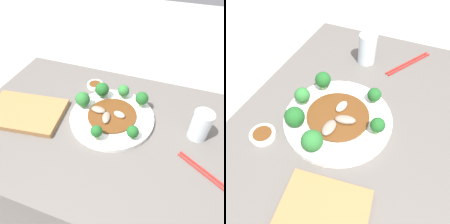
{
  "view_description": "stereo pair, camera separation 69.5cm",
  "coord_description": "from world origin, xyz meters",
  "views": [
    {
      "loc": [
        0.2,
        -0.51,
        1.32
      ],
      "look_at": [
        0.01,
        0.05,
        0.76
      ],
      "focal_mm": 35.0,
      "sensor_mm": 36.0,
      "label": 1
    },
    {
      "loc": [
        -0.37,
        -0.12,
        1.23
      ],
      "look_at": [
        0.01,
        0.05,
        0.76
      ],
      "focal_mm": 35.0,
      "sensor_mm": 36.0,
      "label": 2
    }
  ],
  "objects": [
    {
      "name": "plate",
      "position": [
        0.01,
        0.05,
        0.73
      ],
      "size": [
        0.32,
        0.32,
        0.02
      ],
      "color": "white",
      "rests_on": "table"
    },
    {
      "name": "broccoli_northwest",
      "position": [
        -0.07,
        0.14,
        0.78
      ],
      "size": [
        0.06,
        0.06,
        0.06
      ],
      "color": "#70A356",
      "rests_on": "plate"
    },
    {
      "name": "ground_plane",
      "position": [
        0.0,
        0.0,
        0.0
      ],
      "size": [
        8.0,
        8.0,
        0.0
      ],
      "primitive_type": "plane",
      "color": "#B7B2A8"
    },
    {
      "name": "chopsticks",
      "position": [
        0.37,
        -0.09,
        0.73
      ],
      "size": [
        0.2,
        0.13,
        0.01
      ],
      "color": "red",
      "rests_on": "table"
    },
    {
      "name": "drinking_glass",
      "position": [
        0.32,
        0.07,
        0.78
      ],
      "size": [
        0.07,
        0.07,
        0.11
      ],
      "color": "silver",
      "rests_on": "table"
    },
    {
      "name": "broccoli_south",
      "position": [
        -0.01,
        -0.07,
        0.78
      ],
      "size": [
        0.04,
        0.04,
        0.06
      ],
      "color": "#7AAD5B",
      "rests_on": "plate"
    },
    {
      "name": "broccoli_north",
      "position": [
        0.01,
        0.17,
        0.77
      ],
      "size": [
        0.05,
        0.05,
        0.06
      ],
      "color": "#7AAD5B",
      "rests_on": "plate"
    },
    {
      "name": "stirfry_center",
      "position": [
        0.0,
        0.04,
        0.75
      ],
      "size": [
        0.18,
        0.18,
        0.03
      ],
      "color": "#5B3314",
      "rests_on": "plate"
    },
    {
      "name": "sauce_dish",
      "position": [
        -0.13,
        0.21,
        0.73
      ],
      "size": [
        0.07,
        0.07,
        0.02
      ],
      "color": "white",
      "rests_on": "table"
    },
    {
      "name": "broccoli_west",
      "position": [
        -0.12,
        0.06,
        0.77
      ],
      "size": [
        0.06,
        0.06,
        0.06
      ],
      "color": "#70A356",
      "rests_on": "plate"
    },
    {
      "name": "table",
      "position": [
        0.0,
        0.0,
        0.36
      ],
      "size": [
        1.06,
        0.69,
        0.72
      ],
      "color": "#5B5651",
      "rests_on": "ground_plane"
    },
    {
      "name": "broccoli_southeast",
      "position": [
        0.11,
        -0.03,
        0.77
      ],
      "size": [
        0.04,
        0.04,
        0.05
      ],
      "color": "#7AAD5B",
      "rests_on": "plate"
    },
    {
      "name": "broccoli_northeast",
      "position": [
        0.1,
        0.14,
        0.78
      ],
      "size": [
        0.05,
        0.05,
        0.06
      ],
      "color": "#89B76B",
      "rests_on": "plate"
    }
  ]
}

